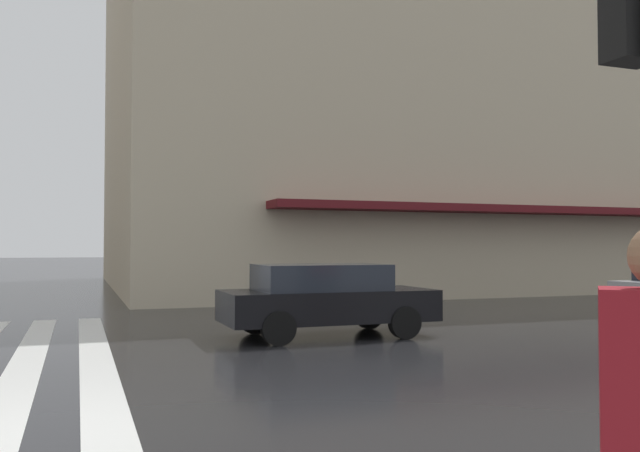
{
  "coord_description": "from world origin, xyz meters",
  "views": [
    {
      "loc": [
        -6.61,
        -0.19,
        1.75
      ],
      "look_at": [
        6.54,
        -5.02,
        2.19
      ],
      "focal_mm": 37.14,
      "sensor_mm": 36.0,
      "label": 1
    }
  ],
  "objects": [
    {
      "name": "traffic_signal_post",
      "position": [
        -3.65,
        -3.28,
        2.71
      ],
      "size": [
        0.44,
        0.3,
        3.54
      ],
      "color": "#333338",
      "rests_on": "sidewalk_pavement"
    },
    {
      "name": "haussmann_block_corner",
      "position": [
        22.43,
        -14.6,
        9.96
      ],
      "size": [
        21.07,
        26.06,
        20.34
      ],
      "color": "beige",
      "rests_on": "ground_plane"
    },
    {
      "name": "ground_plane",
      "position": [
        0.0,
        0.0,
        0.0
      ],
      "size": [
        220.0,
        220.0,
        0.0
      ],
      "primitive_type": "plane",
      "color": "black"
    },
    {
      "name": "car_black",
      "position": [
        5.5,
        -4.76,
        0.76
      ],
      "size": [
        1.85,
        4.1,
        1.41
      ],
      "color": "black",
      "rests_on": "ground_plane"
    }
  ]
}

